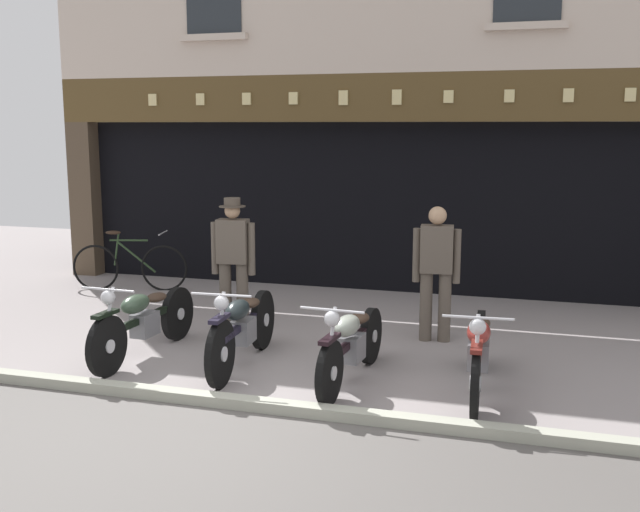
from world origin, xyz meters
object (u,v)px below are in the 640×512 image
object	(u,v)px
salesman_left	(233,258)
advert_board_near	(272,175)
motorcycle_center_right	(478,350)
motorcycle_center_left	(242,327)
leaning_bicycle	(129,266)
motorcycle_center	(351,343)
shopkeeper_center	(436,267)
motorcycle_left	(143,320)

from	to	relation	value
salesman_left	advert_board_near	distance (m)	3.06
motorcycle_center_right	advert_board_near	size ratio (longest dim) A/B	1.97
motorcycle_center_left	salesman_left	world-z (taller)	salesman_left
advert_board_near	leaning_bicycle	world-z (taller)	advert_board_near
motorcycle_center	salesman_left	xyz separation A→B (m)	(-1.89, 1.48, 0.51)
shopkeeper_center	motorcycle_center_right	bearing A→B (deg)	105.53
motorcycle_center_left	leaning_bicycle	distance (m)	4.38
motorcycle_left	motorcycle_center_right	bearing A→B (deg)	-178.42
shopkeeper_center	advert_board_near	world-z (taller)	advert_board_near
advert_board_near	salesman_left	bearing A→B (deg)	-79.20
salesman_left	advert_board_near	world-z (taller)	advert_board_near
motorcycle_center_right	motorcycle_left	bearing A→B (deg)	-4.02
salesman_left	motorcycle_center_right	bearing A→B (deg)	149.70
motorcycle_left	motorcycle_center_left	distance (m)	1.18
motorcycle_left	motorcycle_center	distance (m)	2.42
motorcycle_center	leaning_bicycle	world-z (taller)	leaning_bicycle
motorcycle_center	motorcycle_center_left	bearing A→B (deg)	-3.82
motorcycle_center_right	shopkeeper_center	bearing A→B (deg)	-71.39
motorcycle_left	salesman_left	size ratio (longest dim) A/B	1.23
motorcycle_left	motorcycle_center	xyz separation A→B (m)	(2.42, -0.17, -0.01)
motorcycle_center_left	motorcycle_center	distance (m)	1.24
motorcycle_center_left	motorcycle_center	xyz separation A→B (m)	(1.23, -0.16, -0.02)
leaning_bicycle	motorcycle_center_left	bearing A→B (deg)	32.25
motorcycle_center_left	motorcycle_center_right	world-z (taller)	motorcycle_center_left
motorcycle_left	salesman_left	bearing A→B (deg)	-109.29
shopkeeper_center	advert_board_near	bearing A→B (deg)	-47.05
motorcycle_center_left	advert_board_near	world-z (taller)	advert_board_near
shopkeeper_center	leaning_bicycle	bearing A→B (deg)	-22.34
shopkeeper_center	motorcycle_center_left	bearing A→B (deg)	34.72
motorcycle_center	leaning_bicycle	size ratio (longest dim) A/B	1.09
motorcycle_center_left	motorcycle_center_right	xyz separation A→B (m)	(2.47, -0.06, -0.02)
motorcycle_center_right	salesman_left	size ratio (longest dim) A/B	1.21
leaning_bicycle	motorcycle_left	bearing A→B (deg)	19.20
motorcycle_center_right	advert_board_near	bearing A→B (deg)	-52.24
salesman_left	leaning_bicycle	size ratio (longest dim) A/B	0.95
motorcycle_left	leaning_bicycle	world-z (taller)	leaning_bicycle
motorcycle_center_right	leaning_bicycle	xyz separation A→B (m)	(-5.63, 3.09, -0.04)
motorcycle_center_left	leaning_bicycle	bearing A→B (deg)	-46.94
motorcycle_left	motorcycle_center_right	world-z (taller)	motorcycle_left
salesman_left	leaning_bicycle	bearing A→B (deg)	-40.99
motorcycle_left	motorcycle_center	size ratio (longest dim) A/B	1.07
motorcycle_center	leaning_bicycle	xyz separation A→B (m)	(-4.40, 3.19, -0.03)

